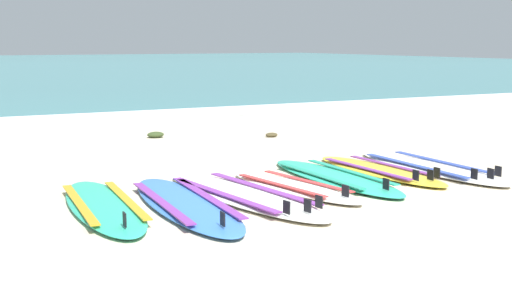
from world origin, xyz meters
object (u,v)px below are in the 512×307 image
at_px(surfboard_3, 294,187).
at_px(surfboard_6, 429,167).
at_px(surfboard_5, 379,170).
at_px(surfboard_1, 185,204).
at_px(surfboard_0, 103,205).
at_px(surfboard_2, 242,195).
at_px(surfboard_4, 334,177).

distance_m(surfboard_3, surfboard_6, 1.98).
distance_m(surfboard_3, surfboard_5, 1.36).
bearing_deg(surfboard_6, surfboard_1, -172.80).
height_order(surfboard_0, surfboard_2, same).
distance_m(surfboard_2, surfboard_5, 1.99).
height_order(surfboard_1, surfboard_5, same).
distance_m(surfboard_1, surfboard_5, 2.61).
height_order(surfboard_0, surfboard_1, same).
distance_m(surfboard_5, surfboard_6, 0.65).
bearing_deg(surfboard_0, surfboard_1, -21.40).
bearing_deg(surfboard_6, surfboard_0, -177.94).
xyz_separation_m(surfboard_1, surfboard_4, (1.90, 0.42, 0.00)).
relative_size(surfboard_0, surfboard_2, 0.90).
height_order(surfboard_4, surfboard_5, same).
height_order(surfboard_1, surfboard_3, same).
bearing_deg(surfboard_5, surfboard_1, -168.91).
bearing_deg(surfboard_3, surfboard_1, -171.94).
xyz_separation_m(surfboard_0, surfboard_2, (1.30, -0.18, 0.00)).
xyz_separation_m(surfboard_1, surfboard_2, (0.62, 0.08, 0.00)).
height_order(surfboard_2, surfboard_4, same).
distance_m(surfboard_0, surfboard_4, 2.58).
bearing_deg(surfboard_2, surfboard_4, 14.87).
bearing_deg(surfboard_1, surfboard_6, 7.20).
relative_size(surfboard_1, surfboard_4, 1.08).
height_order(surfboard_5, surfboard_6, same).
bearing_deg(surfboard_2, surfboard_0, 172.02).
distance_m(surfboard_4, surfboard_5, 0.67).
bearing_deg(surfboard_4, surfboard_3, -159.32).
height_order(surfboard_0, surfboard_3, same).
xyz_separation_m(surfboard_1, surfboard_3, (1.25, 0.18, 0.00)).
xyz_separation_m(surfboard_1, surfboard_6, (3.21, 0.41, 0.00)).
xyz_separation_m(surfboard_2, surfboard_3, (0.62, 0.09, -0.00)).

